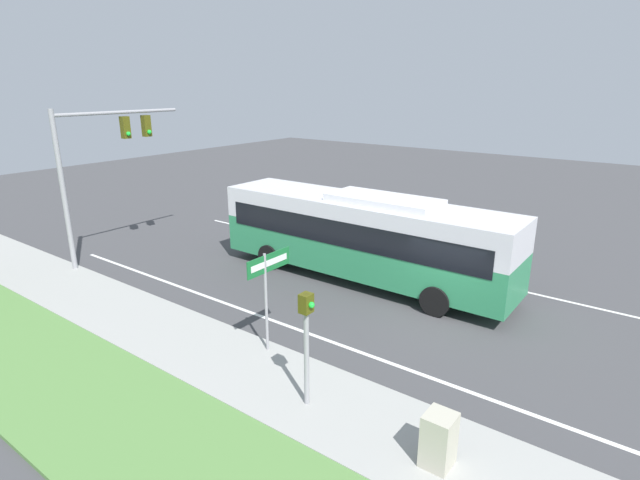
% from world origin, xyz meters
% --- Properties ---
extents(ground_plane, '(80.00, 80.00, 0.00)m').
position_xyz_m(ground_plane, '(0.00, 0.00, 0.00)').
color(ground_plane, '#424244').
extents(sidewalk, '(2.80, 80.00, 0.12)m').
position_xyz_m(sidewalk, '(-6.20, 0.00, 0.06)').
color(sidewalk, '#9E9E99').
rests_on(sidewalk, ground_plane).
extents(lane_divider_near, '(0.14, 30.00, 0.01)m').
position_xyz_m(lane_divider_near, '(-3.60, 0.00, 0.00)').
color(lane_divider_near, silver).
rests_on(lane_divider_near, ground_plane).
extents(lane_divider_far, '(0.14, 30.00, 0.01)m').
position_xyz_m(lane_divider_far, '(3.60, 0.00, 0.00)').
color(lane_divider_far, silver).
rests_on(lane_divider_far, ground_plane).
extents(bus, '(2.75, 11.63, 3.37)m').
position_xyz_m(bus, '(1.08, 3.87, 1.87)').
color(bus, '#2D8956').
rests_on(bus, ground_plane).
extents(signal_gantry, '(5.62, 0.41, 6.35)m').
position_xyz_m(signal_gantry, '(-3.38, 13.59, 4.50)').
color(signal_gantry, '#939399').
rests_on(signal_gantry, ground_plane).
extents(pedestrian_signal, '(0.28, 0.34, 2.88)m').
position_xyz_m(pedestrian_signal, '(-6.46, 0.62, 1.97)').
color(pedestrian_signal, '#939399').
rests_on(pedestrian_signal, ground_plane).
extents(street_sign, '(1.65, 0.08, 2.95)m').
position_xyz_m(street_sign, '(-5.08, 3.02, 2.16)').
color(street_sign, '#939399').
rests_on(street_sign, ground_plane).
extents(utility_cabinet, '(0.60, 0.56, 1.12)m').
position_xyz_m(utility_cabinet, '(-6.47, -2.62, 0.68)').
color(utility_cabinet, '#B7B29E').
rests_on(utility_cabinet, sidewalk).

